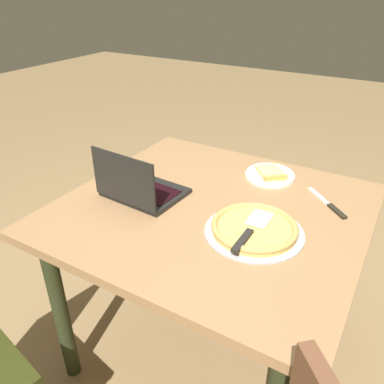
# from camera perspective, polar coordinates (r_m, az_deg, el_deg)

# --- Properties ---
(ground_plane) EXTENTS (12.00, 12.00, 0.00)m
(ground_plane) POSITION_cam_1_polar(r_m,az_deg,el_deg) (1.96, 2.47, -21.20)
(ground_plane) COLOR olive
(dining_table) EXTENTS (1.10, 1.04, 0.75)m
(dining_table) POSITION_cam_1_polar(r_m,az_deg,el_deg) (1.51, 2.99, -5.14)
(dining_table) COLOR #946C46
(dining_table) RESTS_ON ground_plane
(laptop) EXTENTS (0.31, 0.25, 0.21)m
(laptop) POSITION_cam_1_polar(r_m,az_deg,el_deg) (1.51, -7.83, 0.57)
(laptop) COLOR black
(laptop) RESTS_ON dining_table
(pizza_plate) EXTENTS (0.21, 0.21, 0.04)m
(pizza_plate) POSITION_cam_1_polar(r_m,az_deg,el_deg) (1.70, 11.49, 2.59)
(pizza_plate) COLOR white
(pizza_plate) RESTS_ON dining_table
(pizza_tray) EXTENTS (0.34, 0.34, 0.04)m
(pizza_tray) POSITION_cam_1_polar(r_m,az_deg,el_deg) (1.32, 9.20, -5.31)
(pizza_tray) COLOR #A1A6AE
(pizza_tray) RESTS_ON dining_table
(table_knife) EXTENTS (0.19, 0.18, 0.01)m
(table_knife) POSITION_cam_1_polar(r_m,az_deg,el_deg) (1.55, 19.76, -1.88)
(table_knife) COLOR silver
(table_knife) RESTS_ON dining_table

